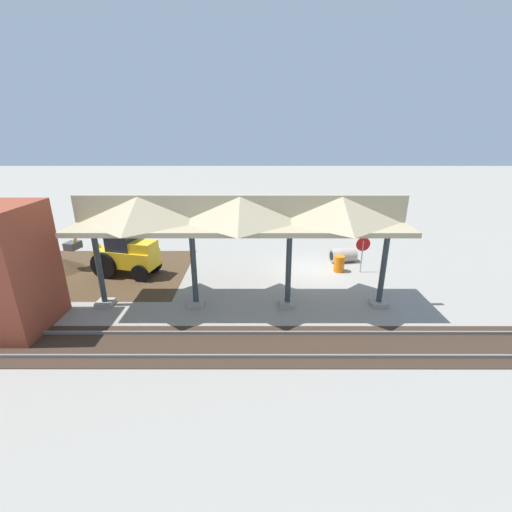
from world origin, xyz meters
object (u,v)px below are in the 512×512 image
concrete_pipe (343,255)px  traffic_barrel (339,264)px  backhoe (124,252)px  stop_sign (363,248)px

concrete_pipe → traffic_barrel: size_ratio=1.75×
backhoe → traffic_barrel: 11.56m
concrete_pipe → stop_sign: bearing=110.1°
stop_sign → concrete_pipe: stop_sign is taller
stop_sign → backhoe: (12.68, 0.29, -0.15)m
concrete_pipe → traffic_barrel: (0.57, 1.48, 0.04)m
stop_sign → concrete_pipe: 1.98m
concrete_pipe → traffic_barrel: traffic_barrel is taller
backhoe → concrete_pipe: 12.27m
backhoe → stop_sign: bearing=-178.7°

